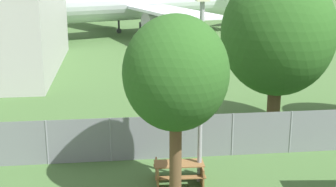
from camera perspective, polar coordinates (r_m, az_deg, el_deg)
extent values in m
cylinder|color=gray|center=(19.47, -14.55, -5.80)|extent=(0.07, 0.07, 1.86)
cylinder|color=gray|center=(19.29, -7.01, -5.62)|extent=(0.07, 0.07, 1.86)
cylinder|color=gray|center=(19.44, 0.55, -5.34)|extent=(0.07, 0.07, 1.86)
cylinder|color=gray|center=(19.91, 7.85, -4.98)|extent=(0.07, 0.07, 1.86)
cylinder|color=gray|center=(20.69, 14.71, -4.57)|extent=(0.07, 0.07, 1.86)
cube|color=slate|center=(19.44, 0.55, -5.34)|extent=(56.00, 0.01, 1.86)
cylinder|color=white|center=(54.61, -6.39, 11.32)|extent=(31.45, 17.25, 4.78)
cube|color=white|center=(46.88, 0.40, 9.94)|extent=(8.23, 15.18, 0.30)
cylinder|color=#939399|center=(49.08, -0.49, 8.73)|extent=(4.80, 3.69, 2.15)
cube|color=white|center=(64.13, -8.66, 11.13)|extent=(11.43, 14.72, 0.30)
cylinder|color=#939399|center=(62.39, -7.48, 9.94)|extent=(4.80, 3.69, 2.15)
cylinder|color=#2D2D33|center=(51.54, -17.02, 6.82)|extent=(0.24, 0.24, 1.89)
cylinder|color=#2D2D33|center=(51.63, -16.97, 6.09)|extent=(0.63, 0.50, 0.56)
cylinder|color=#2D2D33|center=(53.05, -3.40, 7.66)|extent=(0.24, 0.24, 1.89)
cylinder|color=#2D2D33|center=(53.14, -3.39, 6.95)|extent=(0.63, 0.50, 0.56)
cylinder|color=#2D2D33|center=(58.17, -6.02, 8.25)|extent=(0.24, 0.24, 1.89)
cylinder|color=#2D2D33|center=(58.25, -6.00, 7.60)|extent=(0.63, 0.50, 0.56)
cube|color=brown|center=(17.40, 1.36, -8.53)|extent=(1.85, 0.83, 0.04)
cube|color=brown|center=(18.03, 1.17, -8.70)|extent=(1.83, 0.35, 0.04)
cube|color=brown|center=(17.02, 1.55, -10.21)|extent=(1.83, 0.35, 0.04)
cube|color=brown|center=(17.65, 4.01, -9.53)|extent=(0.12, 1.40, 0.74)
cube|color=brown|center=(17.49, -1.33, -9.73)|extent=(0.12, 1.40, 0.74)
cylinder|color=#4C3823|center=(24.06, 12.77, -1.14)|extent=(0.66, 0.66, 2.31)
ellipsoid|color=#28561E|center=(23.35, 13.27, 7.15)|extent=(5.53, 5.53, 6.08)
cylinder|color=brown|center=(16.04, 0.92, -7.82)|extent=(0.42, 0.42, 2.93)
ellipsoid|color=#28561E|center=(15.15, 0.96, 2.51)|extent=(3.49, 3.49, 3.84)
cylinder|color=#99999E|center=(16.65, 4.00, -0.27)|extent=(0.16, 0.16, 6.62)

